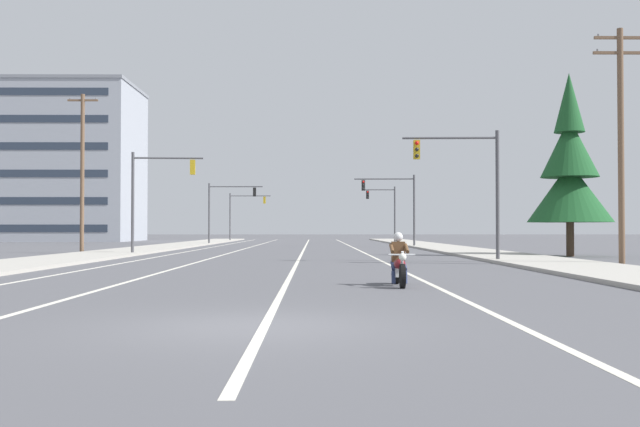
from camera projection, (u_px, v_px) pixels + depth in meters
The scene contains 18 objects.
ground_plane at pixel (246, 326), 11.51m from camera, with size 400.00×400.00×0.00m, color #515156.
lane_stripe_center at pixel (304, 249), 56.50m from camera, with size 0.16×100.00×0.01m, color beige.
lane_stripe_left at pixel (244, 249), 56.47m from camera, with size 0.16×100.00×0.01m, color beige.
lane_stripe_right at pixel (356, 249), 56.53m from camera, with size 0.16×100.00×0.01m, color beige.
lane_stripe_far_left at pixel (203, 249), 56.44m from camera, with size 0.16×100.00×0.01m, color beige.
sidewalk_kerb_right at pixel (459, 250), 51.59m from camera, with size 4.40×110.00×0.14m, color #ADA89E.
sidewalk_kerb_left at pixel (139, 250), 51.42m from camera, with size 4.40×110.00×0.14m, color #ADA89E.
motorcycle_with_rider at pixel (399, 264), 19.73m from camera, with size 0.70×2.19×1.46m.
traffic_signal_near_right at pixel (470, 175), 34.23m from camera, with size 4.56×0.37×6.20m.
traffic_signal_near_left at pixel (153, 188), 43.93m from camera, with size 4.30×0.52×6.20m.
traffic_signal_mid_right at pixel (397, 199), 62.22m from camera, with size 5.21×0.38×6.20m.
traffic_signal_mid_left at pixel (225, 204), 73.56m from camera, with size 5.50×0.37×6.20m.
traffic_signal_far_right at pixel (386, 207), 79.36m from camera, with size 3.60×0.37×6.20m.
traffic_signal_far_left at pixel (242, 209), 93.98m from camera, with size 5.33×0.37×6.20m.
utility_pole_right_near at pixel (621, 137), 30.99m from camera, with size 2.31×0.26×10.14m.
utility_pole_left_near at pixel (82, 170), 47.09m from camera, with size 1.97×0.26×10.32m.
conifer_tree_right_verge_near at pixel (570, 172), 41.07m from camera, with size 4.73×4.73×10.42m.
apartment_building_far_left_block at pixel (62, 163), 93.76m from camera, with size 19.11×14.29×20.08m.
Camera 1 is at (1.08, -11.56, 1.54)m, focal length 40.82 mm.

